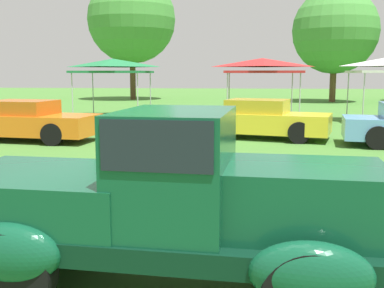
{
  "coord_description": "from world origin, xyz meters",
  "views": [
    {
      "loc": [
        0.54,
        -4.62,
        2.02
      ],
      "look_at": [
        -0.24,
        2.99,
        0.86
      ],
      "focal_mm": 43.6,
      "sensor_mm": 36.0,
      "label": 1
    }
  ],
  "objects_px": {
    "feature_pickup_truck": "(168,201)",
    "show_car_orange": "(26,121)",
    "canopy_tent_center_field": "(262,65)",
    "show_car_yellow": "(261,119)",
    "canopy_tent_left_field": "(113,65)"
  },
  "relations": [
    {
      "from": "feature_pickup_truck",
      "to": "canopy_tent_left_field",
      "type": "bearing_deg",
      "value": 106.87
    },
    {
      "from": "show_car_yellow",
      "to": "canopy_tent_center_field",
      "type": "bearing_deg",
      "value": 87.44
    },
    {
      "from": "show_car_orange",
      "to": "canopy_tent_left_field",
      "type": "bearing_deg",
      "value": 85.95
    },
    {
      "from": "feature_pickup_truck",
      "to": "canopy_tent_center_field",
      "type": "bearing_deg",
      "value": 84.64
    },
    {
      "from": "feature_pickup_truck",
      "to": "canopy_tent_left_field",
      "type": "xyz_separation_m",
      "value": [
        -5.25,
        17.31,
        1.56
      ]
    },
    {
      "from": "canopy_tent_left_field",
      "to": "show_car_orange",
      "type": "bearing_deg",
      "value": -94.05
    },
    {
      "from": "feature_pickup_truck",
      "to": "show_car_orange",
      "type": "relative_size",
      "value": 0.96
    },
    {
      "from": "show_car_yellow",
      "to": "canopy_tent_center_field",
      "type": "distance_m",
      "value": 6.87
    },
    {
      "from": "show_car_yellow",
      "to": "canopy_tent_center_field",
      "type": "relative_size",
      "value": 1.31
    },
    {
      "from": "show_car_yellow",
      "to": "canopy_tent_left_field",
      "type": "distance_m",
      "value": 9.55
    },
    {
      "from": "feature_pickup_truck",
      "to": "show_car_yellow",
      "type": "xyz_separation_m",
      "value": [
        1.32,
        10.63,
        -0.26
      ]
    },
    {
      "from": "feature_pickup_truck",
      "to": "show_car_yellow",
      "type": "relative_size",
      "value": 0.96
    },
    {
      "from": "feature_pickup_truck",
      "to": "canopy_tent_center_field",
      "type": "relative_size",
      "value": 1.26
    },
    {
      "from": "show_car_orange",
      "to": "canopy_tent_center_field",
      "type": "bearing_deg",
      "value": 46.64
    },
    {
      "from": "feature_pickup_truck",
      "to": "canopy_tent_left_field",
      "type": "distance_m",
      "value": 18.15
    }
  ]
}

